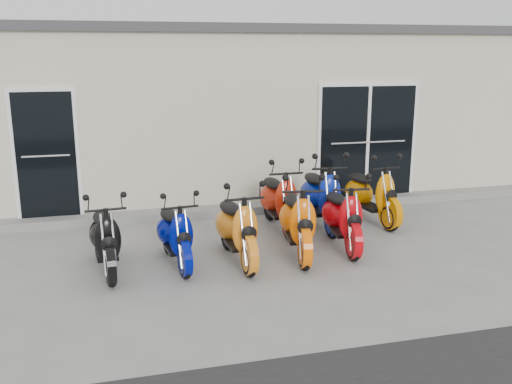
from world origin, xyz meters
TOP-DOWN VIEW (x-y plane):
  - ground at (0.00, 0.00)m, footprint 80.00×80.00m
  - building at (0.00, 5.20)m, footprint 14.00×6.00m
  - roof_cap at (0.00, 5.20)m, footprint 14.20×6.20m
  - front_step at (0.00, 2.02)m, footprint 14.00×0.40m
  - door_left at (-3.20, 2.17)m, footprint 1.07×0.08m
  - door_right at (2.60, 2.17)m, footprint 2.02×0.08m
  - scooter_front_black at (-2.30, -0.27)m, footprint 0.72×1.65m
  - scooter_front_blue at (-1.37, -0.26)m, footprint 0.72×1.59m
  - scooter_front_orange_a at (-0.53, -0.36)m, footprint 0.71×1.72m
  - scooter_front_orange_b at (0.38, -0.30)m, footprint 0.90×1.83m
  - scooter_front_red at (1.13, -0.18)m, footprint 0.78×1.72m
  - scooter_back_red at (0.47, 0.94)m, footprint 0.63×1.72m
  - scooter_back_blue at (1.19, 0.89)m, footprint 0.75×1.86m
  - scooter_back_yellow at (2.13, 0.94)m, footprint 0.84×1.78m

SIDE VIEW (x-z plane):
  - ground at x=0.00m, z-range 0.00..0.00m
  - front_step at x=0.00m, z-range 0.00..0.15m
  - scooter_front_blue at x=-1.37m, z-range 0.00..1.14m
  - scooter_front_black at x=-2.30m, z-range 0.00..1.19m
  - scooter_front_red at x=1.13m, z-range 0.00..1.23m
  - scooter_front_orange_a at x=-0.53m, z-range 0.00..1.25m
  - scooter_back_yellow at x=2.13m, z-range 0.00..1.26m
  - scooter_back_red at x=0.47m, z-range 0.00..1.27m
  - scooter_front_orange_b at x=0.38m, z-range 0.00..1.30m
  - scooter_back_blue at x=1.19m, z-range 0.00..1.35m
  - door_left at x=-3.20m, z-range 0.15..2.37m
  - door_right at x=2.60m, z-range 0.15..2.37m
  - building at x=0.00m, z-range 0.00..3.20m
  - roof_cap at x=0.00m, z-range 3.20..3.36m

